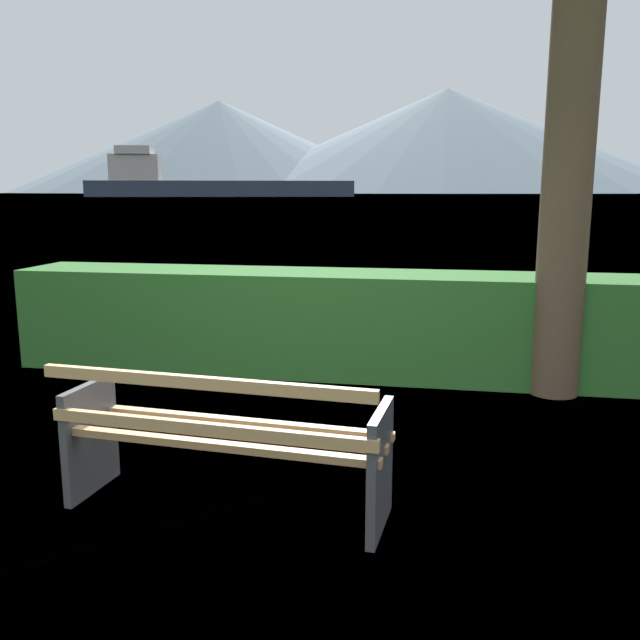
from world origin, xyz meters
TOP-DOWN VIEW (x-y plane):
  - ground_plane at (0.00, 0.00)m, footprint 1400.00×1400.00m
  - water_surface at (0.00, 306.77)m, footprint 620.00×620.00m
  - park_bench at (-0.01, -0.06)m, footprint 1.90×0.73m
  - hedge_row at (0.00, 3.05)m, footprint 6.19×0.87m
  - cargo_ship_large at (-68.54, 185.80)m, footprint 76.18×32.56m
  - distant_hills at (-17.71, 573.43)m, footprint 763.66×387.54m

SIDE VIEW (x-z plane):
  - ground_plane at x=0.00m, z-range 0.00..0.00m
  - water_surface at x=0.00m, z-range 0.00..0.00m
  - park_bench at x=-0.01m, z-range 0.00..0.86m
  - hedge_row at x=0.00m, z-range 0.00..1.01m
  - cargo_ship_large at x=-68.54m, z-range -3.09..10.94m
  - distant_hills at x=-17.71m, z-range -2.73..80.37m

